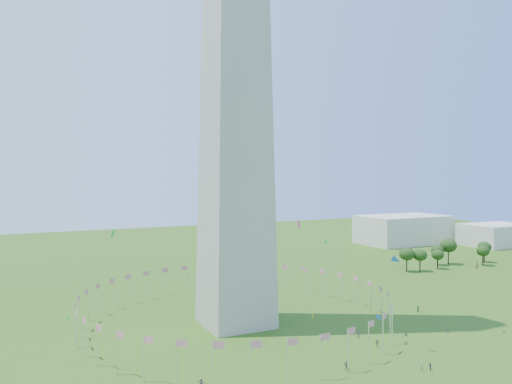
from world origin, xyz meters
TOP-DOWN VIEW (x-y plane):
  - washington_monument at (0.00, 50.00)m, footprint 16.80×16.80m
  - flag_ring at (-0.00, 50.00)m, footprint 80.24×80.24m
  - gov_building_east_a at (150.00, 150.00)m, footprint 50.00×30.00m
  - gov_building_east_b at (190.00, 120.00)m, footprint 35.00×25.00m
  - kites_aloft at (15.64, 22.91)m, footprint 110.78×82.61m
  - tree_line_east at (114.49, 85.74)m, footprint 53.23×15.37m

SIDE VIEW (x-z plane):
  - flag_ring at x=0.00m, z-range 0.00..9.00m
  - tree_line_east at x=114.49m, z-range -0.82..10.33m
  - gov_building_east_b at x=190.00m, z-range 0.00..12.00m
  - gov_building_east_a at x=150.00m, z-range 0.00..16.00m
  - kites_aloft at x=15.64m, z-range 4.21..31.17m
  - washington_monument at x=0.00m, z-range 0.00..169.00m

